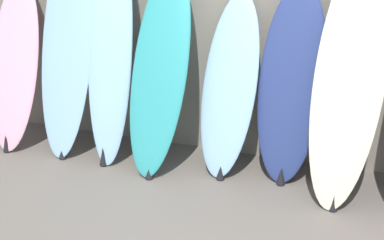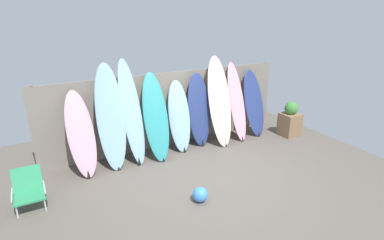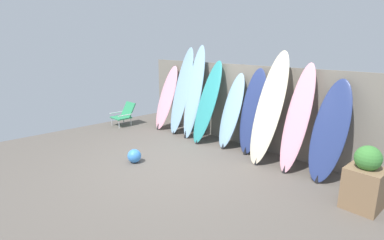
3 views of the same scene
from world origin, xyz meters
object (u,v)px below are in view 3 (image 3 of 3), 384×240
object	(u,v)px
surfboard_pink_0	(167,98)
surfboard_navy_8	(330,131)
surfboard_skyblue_1	(182,91)
surfboard_skyblue_2	(194,92)
surfboard_skyblue_4	(231,111)
surfboard_pink_7	(297,119)
surfboard_cream_6	(269,108)
surfboard_navy_5	(253,112)
surfboard_teal_3	(207,102)
beach_chair	(124,114)
beach_ball	(134,156)
planter_box	(365,181)

from	to	relation	value
surfboard_pink_0	surfboard_navy_8	size ratio (longest dim) A/B	0.99
surfboard_skyblue_1	surfboard_skyblue_2	distance (m)	0.45
surfboard_skyblue_4	surfboard_pink_7	world-z (taller)	surfboard_pink_7
surfboard_cream_6	surfboard_pink_7	distance (m)	0.57
surfboard_skyblue_1	surfboard_navy_5	xyz separation A→B (m)	(2.14, 0.07, -0.19)
surfboard_teal_3	beach_chair	size ratio (longest dim) A/B	3.00
surfboard_teal_3	surfboard_pink_7	distance (m)	2.22
surfboard_pink_0	surfboard_pink_7	size ratio (longest dim) A/B	0.87
surfboard_cream_6	surfboard_navy_8	distance (m)	1.16
surfboard_pink_0	surfboard_teal_3	bearing A→B (deg)	-1.47
surfboard_skyblue_2	surfboard_navy_8	size ratio (longest dim) A/B	1.31
surfboard_skyblue_4	surfboard_pink_0	bearing A→B (deg)	-178.26
surfboard_skyblue_2	surfboard_pink_7	world-z (taller)	surfboard_skyblue_2
surfboard_skyblue_2	surfboard_cream_6	xyz separation A→B (m)	(2.17, -0.10, -0.04)
beach_chair	surfboard_skyblue_4	bearing A→B (deg)	35.76
beach_ball	surfboard_pink_0	bearing A→B (deg)	127.48
beach_ball	surfboard_skyblue_4	bearing A→B (deg)	72.60
surfboard_skyblue_1	surfboard_skyblue_2	size ratio (longest dim) A/B	0.97
surfboard_pink_0	surfboard_pink_7	world-z (taller)	surfboard_pink_7
surfboard_skyblue_1	surfboard_navy_8	xyz separation A→B (m)	(3.76, -0.02, -0.23)
surfboard_skyblue_4	surfboard_cream_6	xyz separation A→B (m)	(1.03, -0.14, 0.24)
surfboard_skyblue_4	beach_chair	xyz separation A→B (m)	(-3.24, -0.78, -0.49)
surfboard_cream_6	planter_box	world-z (taller)	surfboard_cream_6
surfboard_pink_0	surfboard_skyblue_2	xyz separation A→B (m)	(1.07, 0.02, 0.27)
surfboard_navy_5	surfboard_cream_6	xyz separation A→B (m)	(0.48, -0.16, 0.18)
surfboard_pink_0	surfboard_cream_6	world-z (taller)	surfboard_cream_6
surfboard_skyblue_1	beach_chair	size ratio (longest dim) A/B	3.45
surfboard_teal_3	beach_ball	xyz separation A→B (m)	(-0.03, -1.99, -0.80)
surfboard_cream_6	surfboard_navy_8	bearing A→B (deg)	3.27
surfboard_skyblue_1	surfboard_pink_7	bearing A→B (deg)	-0.64
surfboard_skyblue_1	surfboard_teal_3	world-z (taller)	surfboard_skyblue_1
surfboard_pink_0	surfboard_skyblue_2	world-z (taller)	surfboard_skyblue_2
surfboard_navy_8	beach_ball	xyz separation A→B (m)	(-2.82, -2.02, -0.71)
surfboard_teal_3	beach_chair	bearing A→B (deg)	-165.48
surfboard_teal_3	surfboard_navy_8	distance (m)	2.80
surfboard_pink_7	planter_box	xyz separation A→B (m)	(1.35, -0.57, -0.54)
planter_box	surfboard_pink_7	bearing A→B (deg)	157.28
surfboard_teal_3	surfboard_navy_8	world-z (taller)	surfboard_teal_3
beach_ball	planter_box	bearing A→B (deg)	21.77
surfboard_pink_0	planter_box	xyz separation A→B (m)	(5.15, -0.59, -0.42)
surfboard_skyblue_4	surfboard_pink_7	bearing A→B (deg)	-3.28
surfboard_teal_3	surfboard_cream_6	size ratio (longest dim) A/B	0.88
surfboard_skyblue_2	surfboard_skyblue_4	xyz separation A→B (m)	(1.14, 0.05, -0.29)
surfboard_pink_7	surfboard_skyblue_4	bearing A→B (deg)	176.72
surfboard_pink_0	surfboard_skyblue_1	world-z (taller)	surfboard_skyblue_1
surfboard_navy_8	beach_chair	distance (m)	5.48
surfboard_skyblue_4	beach_chair	world-z (taller)	surfboard_skyblue_4
surfboard_cream_6	beach_chair	xyz separation A→B (m)	(-4.27, -0.64, -0.73)
beach_chair	surfboard_pink_7	bearing A→B (deg)	30.32
surfboard_teal_3	surfboard_skyblue_4	size ratio (longest dim) A/B	1.15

